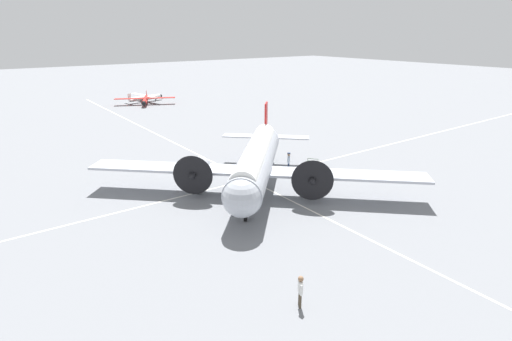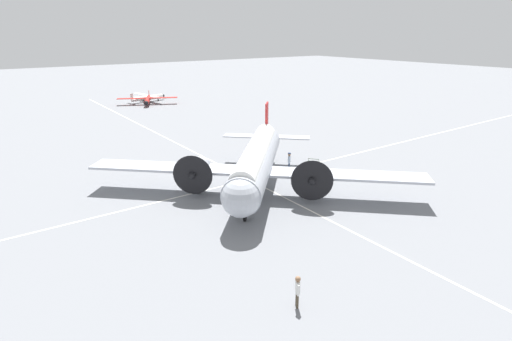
{
  "view_description": "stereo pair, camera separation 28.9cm",
  "coord_description": "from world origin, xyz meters",
  "px_view_note": "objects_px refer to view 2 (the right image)",
  "views": [
    {
      "loc": [
        -25.73,
        18.63,
        12.84
      ],
      "look_at": [
        0.0,
        0.0,
        1.81
      ],
      "focal_mm": 28.0,
      "sensor_mm": 36.0,
      "label": 1
    },
    {
      "loc": [
        -25.9,
        18.39,
        12.84
      ],
      "look_at": [
        0.0,
        0.0,
        1.81
      ],
      "focal_mm": 28.0,
      "sensor_mm": 36.0,
      "label": 2
    }
  ],
  "objects_px": {
    "light_aircraft_distant": "(148,100)",
    "baggage_cart": "(312,164)",
    "passenger_boarding": "(289,160)",
    "crew_foreground": "(298,288)",
    "suitcase_near_door": "(302,168)",
    "light_aircraft_taxiing": "(148,97)",
    "airliner_main": "(255,163)"
  },
  "relations": [
    {
      "from": "light_aircraft_distant",
      "to": "baggage_cart",
      "type": "bearing_deg",
      "value": 25.36
    },
    {
      "from": "passenger_boarding",
      "to": "light_aircraft_distant",
      "type": "xyz_separation_m",
      "value": [
        44.78,
        -2.87,
        -0.3
      ]
    },
    {
      "from": "crew_foreground",
      "to": "suitcase_near_door",
      "type": "height_order",
      "value": "crew_foreground"
    },
    {
      "from": "suitcase_near_door",
      "to": "light_aircraft_taxiing",
      "type": "height_order",
      "value": "light_aircraft_taxiing"
    },
    {
      "from": "baggage_cart",
      "to": "light_aircraft_taxiing",
      "type": "height_order",
      "value": "light_aircraft_taxiing"
    },
    {
      "from": "suitcase_near_door",
      "to": "airliner_main",
      "type": "bearing_deg",
      "value": 105.14
    },
    {
      "from": "light_aircraft_taxiing",
      "to": "airliner_main",
      "type": "bearing_deg",
      "value": -112.11
    },
    {
      "from": "suitcase_near_door",
      "to": "light_aircraft_taxiing",
      "type": "relative_size",
      "value": 0.06
    },
    {
      "from": "crew_foreground",
      "to": "light_aircraft_distant",
      "type": "relative_size",
      "value": 0.17
    },
    {
      "from": "crew_foreground",
      "to": "passenger_boarding",
      "type": "bearing_deg",
      "value": 173.2
    },
    {
      "from": "crew_foreground",
      "to": "baggage_cart",
      "type": "xyz_separation_m",
      "value": [
        15.73,
        -15.66,
        -0.79
      ]
    },
    {
      "from": "passenger_boarding",
      "to": "light_aircraft_taxiing",
      "type": "bearing_deg",
      "value": -136.78
    },
    {
      "from": "suitcase_near_door",
      "to": "light_aircraft_taxiing",
      "type": "bearing_deg",
      "value": -3.7
    },
    {
      "from": "passenger_boarding",
      "to": "baggage_cart",
      "type": "xyz_separation_m",
      "value": [
        -0.23,
        -2.85,
        -0.88
      ]
    },
    {
      "from": "light_aircraft_distant",
      "to": "crew_foreground",
      "type": "bearing_deg",
      "value": 10.91
    },
    {
      "from": "light_aircraft_distant",
      "to": "passenger_boarding",
      "type": "bearing_deg",
      "value": 21.71
    },
    {
      "from": "airliner_main",
      "to": "crew_foreground",
      "type": "distance_m",
      "value": 15.1
    },
    {
      "from": "airliner_main",
      "to": "crew_foreground",
      "type": "xyz_separation_m",
      "value": [
        -13.33,
        6.91,
        -1.58
      ]
    },
    {
      "from": "baggage_cart",
      "to": "light_aircraft_distant",
      "type": "bearing_deg",
      "value": -126.99
    },
    {
      "from": "suitcase_near_door",
      "to": "light_aircraft_distant",
      "type": "relative_size",
      "value": 0.06
    },
    {
      "from": "crew_foreground",
      "to": "suitcase_near_door",
      "type": "relative_size",
      "value": 2.76
    },
    {
      "from": "crew_foreground",
      "to": "suitcase_near_door",
      "type": "xyz_separation_m",
      "value": [
        15.21,
        -13.83,
        -0.77
      ]
    },
    {
      "from": "crew_foreground",
      "to": "passenger_boarding",
      "type": "relative_size",
      "value": 0.94
    },
    {
      "from": "airliner_main",
      "to": "suitcase_near_door",
      "type": "bearing_deg",
      "value": 148.24
    },
    {
      "from": "suitcase_near_door",
      "to": "baggage_cart",
      "type": "height_order",
      "value": "suitcase_near_door"
    },
    {
      "from": "airliner_main",
      "to": "crew_foreground",
      "type": "relative_size",
      "value": 12.53
    },
    {
      "from": "passenger_boarding",
      "to": "light_aircraft_distant",
      "type": "bearing_deg",
      "value": -135.48
    },
    {
      "from": "passenger_boarding",
      "to": "suitcase_near_door",
      "type": "distance_m",
      "value": 1.53
    },
    {
      "from": "suitcase_near_door",
      "to": "baggage_cart",
      "type": "relative_size",
      "value": 0.32
    },
    {
      "from": "light_aircraft_distant",
      "to": "airliner_main",
      "type": "bearing_deg",
      "value": 14.9
    },
    {
      "from": "passenger_boarding",
      "to": "baggage_cart",
      "type": "relative_size",
      "value": 0.93
    },
    {
      "from": "airliner_main",
      "to": "light_aircraft_distant",
      "type": "height_order",
      "value": "airliner_main"
    }
  ]
}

